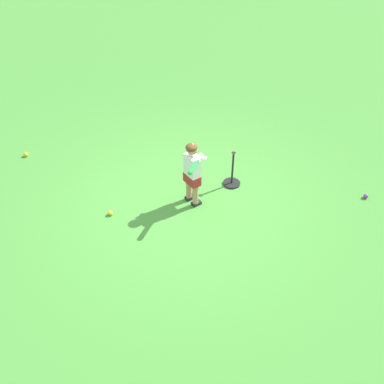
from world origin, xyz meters
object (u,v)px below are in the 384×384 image
batting_tee (232,179)px  play_ball_far_left (366,196)px  child_batter (193,169)px  play_ball_center_lawn (26,154)px  play_ball_near_batter (110,213)px

batting_tee → play_ball_far_left: bearing=170.6°
play_ball_far_left → batting_tee: bearing=-9.4°
child_batter → batting_tee: 0.96m
child_batter → play_ball_far_left: bearing=-177.4°
child_batter → play_ball_center_lawn: (2.95, -1.24, -0.61)m
play_ball_near_batter → batting_tee: bearing=-157.8°
child_batter → play_ball_near_batter: 1.41m
play_ball_center_lawn → batting_tee: 3.67m
play_ball_center_lawn → batting_tee: (-3.59, 0.77, 0.06)m
play_ball_far_left → play_ball_center_lawn: size_ratio=0.93×
child_batter → batting_tee: child_batter is taller
batting_tee → child_batter: bearing=36.3°
play_ball_center_lawn → batting_tee: bearing=167.9°
child_batter → play_ball_far_left: (-2.73, -0.12, -0.61)m
batting_tee → play_ball_center_lawn: bearing=-12.1°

